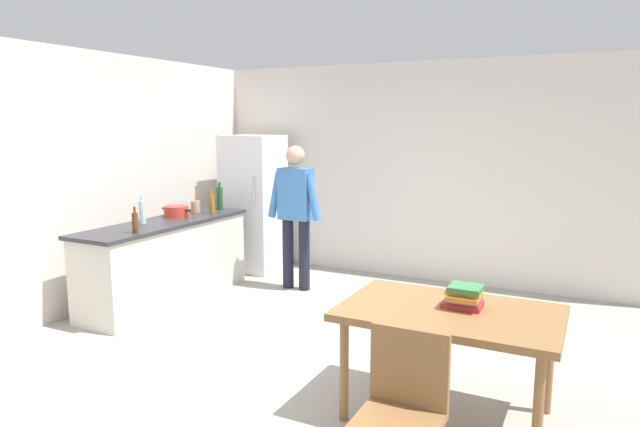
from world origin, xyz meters
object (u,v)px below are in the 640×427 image
at_px(person, 296,208).
at_px(book_stack, 464,297).
at_px(utensil_jar, 195,206).
at_px(bottle_beer_brown, 135,222).
at_px(cooking_pot, 176,211).
at_px(bottle_water_clear, 142,212).
at_px(bottle_oil_amber, 212,204).
at_px(refrigerator, 254,203).
at_px(chair, 402,406).
at_px(bottle_wine_green, 220,198).
at_px(dining_table, 450,321).

height_order(person, book_stack, person).
bearing_deg(utensil_jar, bottle_beer_brown, -76.66).
distance_m(bottle_beer_brown, book_stack, 3.28).
bearing_deg(book_stack, cooking_pot, 159.54).
height_order(bottle_water_clear, bottle_beer_brown, bottle_water_clear).
height_order(bottle_water_clear, book_stack, bottle_water_clear).
distance_m(bottle_oil_amber, book_stack, 3.73).
distance_m(refrigerator, person, 1.10).
relative_size(chair, bottle_oil_amber, 3.25).
xyz_separation_m(person, bottle_wine_green, (-1.01, -0.11, 0.07)).
bearing_deg(bottle_water_clear, bottle_beer_brown, -53.24).
distance_m(refrigerator, bottle_wine_green, 0.68).
bearing_deg(person, cooking_pot, -146.99).
height_order(dining_table, bottle_wine_green, bottle_wine_green).
xyz_separation_m(chair, bottle_water_clear, (-3.50, 1.83, 0.49)).
distance_m(person, chair, 3.93).
xyz_separation_m(bottle_wine_green, bottle_oil_amber, (0.11, -0.30, -0.03)).
height_order(utensil_jar, bottle_water_clear, utensil_jar).
relative_size(person, bottle_water_clear, 5.67).
bearing_deg(bottle_wine_green, bottle_oil_amber, -69.72).
xyz_separation_m(refrigerator, bottle_oil_amber, (0.05, -0.96, 0.12)).
bearing_deg(dining_table, bottle_oil_amber, 151.82).
bearing_deg(dining_table, bottle_wine_green, 148.75).
bearing_deg(bottle_water_clear, bottle_wine_green, 83.48).
xyz_separation_m(dining_table, chair, (-0.00, -0.97, -0.14)).
relative_size(utensil_jar, bottle_wine_green, 0.94).
bearing_deg(person, dining_table, -42.41).
xyz_separation_m(chair, bottle_oil_amber, (-3.25, 2.71, 0.48)).
distance_m(cooking_pot, bottle_oil_amber, 0.42).
bearing_deg(refrigerator, utensil_jar, -100.69).
relative_size(dining_table, bottle_beer_brown, 5.38).
xyz_separation_m(refrigerator, book_stack, (3.37, -2.63, -0.07)).
height_order(refrigerator, dining_table, refrigerator).
distance_m(cooking_pot, bottle_water_clear, 0.54).
xyz_separation_m(utensil_jar, bottle_water_clear, (-0.01, -0.86, 0.05)).
height_order(bottle_water_clear, bottle_oil_amber, bottle_water_clear).
relative_size(person, cooking_pot, 4.25).
bearing_deg(dining_table, bottle_beer_brown, 172.03).
relative_size(person, utensil_jar, 5.31).
xyz_separation_m(dining_table, bottle_oil_amber, (-3.25, 1.74, 0.34)).
bearing_deg(cooking_pot, utensil_jar, 87.56).
bearing_deg(cooking_pot, person, 33.01).
distance_m(refrigerator, bottle_beer_brown, 2.26).
relative_size(bottle_water_clear, bottle_beer_brown, 1.15).
bearing_deg(dining_table, book_stack, 42.96).
bearing_deg(bottle_water_clear, chair, -27.70).
distance_m(chair, bottle_water_clear, 3.98).
height_order(utensil_jar, book_stack, utensil_jar).
bearing_deg(bottle_water_clear, book_stack, -12.60).
height_order(refrigerator, bottle_oil_amber, refrigerator).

